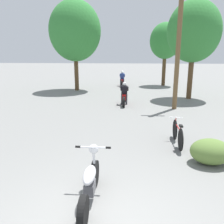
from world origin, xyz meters
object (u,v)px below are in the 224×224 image
roadside_tree_left (75,31)px  motorcycle_foreground (90,182)px  roadside_tree_right_near (194,32)px  bicycle_parked (178,134)px  utility_pole (178,45)px  motorcycle_rider_lead (124,96)px  roadside_tree_right_far (165,41)px  motorcycle_rider_far (122,80)px

roadside_tree_left → motorcycle_foreground: roadside_tree_left is taller
roadside_tree_right_near → bicycle_parked: roadside_tree_right_near is taller
utility_pole → motorcycle_foreground: bearing=-110.5°
roadside_tree_left → bicycle_parked: roadside_tree_left is taller
motorcycle_foreground → bicycle_parked: motorcycle_foreground is taller
utility_pole → roadside_tree_left: 8.95m
utility_pole → motorcycle_rider_lead: (-2.74, 0.88, -2.82)m
roadside_tree_right_far → motorcycle_rider_far: size_ratio=2.60×
utility_pole → bicycle_parked: (-0.80, -5.18, -2.94)m
motorcycle_rider_far → roadside_tree_right_near: bearing=-50.4°
roadside_tree_right_near → roadside_tree_right_far: 6.24m
roadside_tree_right_near → motorcycle_rider_far: roadside_tree_right_near is taller
roadside_tree_right_near → roadside_tree_left: (-8.11, 2.82, 0.31)m
roadside_tree_right_far → motorcycle_rider_far: 5.06m
bicycle_parked → motorcycle_rider_lead: bearing=107.8°
utility_pole → motorcycle_rider_lead: bearing=162.2°
utility_pole → roadside_tree_left: roadside_tree_left is taller
motorcycle_rider_far → bicycle_parked: (2.36, -13.77, -0.13)m
motorcycle_foreground → bicycle_parked: size_ratio=1.15×
motorcycle_foreground → motorcycle_rider_far: size_ratio=0.92×
motorcycle_rider_far → roadside_tree_left: bearing=-142.0°
roadside_tree_left → motorcycle_rider_lead: size_ratio=3.25×
roadside_tree_right_far → motorcycle_rider_far: roadside_tree_right_far is taller
utility_pole → motorcycle_foreground: 9.47m
utility_pole → motorcycle_rider_far: bearing=110.1°
roadside_tree_right_far → roadside_tree_left: (-7.24, -3.34, 0.62)m
roadside_tree_right_near → motorcycle_rider_lead: bearing=-152.8°
utility_pole → roadside_tree_right_far: size_ratio=1.18×
motorcycle_rider_far → bicycle_parked: bearing=-80.3°
utility_pole → roadside_tree_left: bearing=138.7°
motorcycle_rider_far → bicycle_parked: motorcycle_rider_far is taller
roadside_tree_left → motorcycle_foreground: bearing=-76.2°
roadside_tree_right_near → roadside_tree_right_far: size_ratio=1.11×
motorcycle_foreground → motorcycle_rider_lead: 9.34m
roadside_tree_right_far → motorcycle_foreground: 18.37m
roadside_tree_right_far → utility_pole: bearing=-93.6°
roadside_tree_right_far → motorcycle_rider_lead: size_ratio=2.63×
roadside_tree_right_near → bicycle_parked: size_ratio=3.62×
roadside_tree_right_near → bicycle_parked: 9.33m
utility_pole → motorcycle_foreground: size_ratio=3.31×
roadside_tree_right_far → bicycle_parked: (-1.37, -14.37, -3.51)m
roadside_tree_left → motorcycle_foreground: 15.28m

